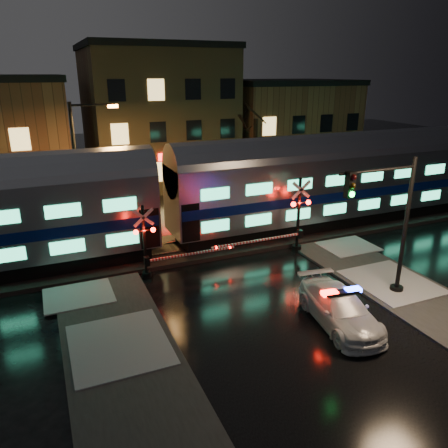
{
  "coord_description": "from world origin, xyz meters",
  "views": [
    {
      "loc": [
        -8.35,
        -17.21,
        9.66
      ],
      "look_at": [
        0.08,
        2.5,
        2.2
      ],
      "focal_mm": 35.0,
      "sensor_mm": 36.0,
      "label": 1
    }
  ],
  "objects": [
    {
      "name": "traffic_light",
      "position": [
        5.11,
        -3.77,
        3.38
      ],
      "size": [
        4.11,
        0.72,
        6.35
      ],
      "rotation": [
        0.0,
        0.0,
        -0.09
      ],
      "color": "black",
      "rests_on": "ground"
    },
    {
      "name": "building_mid",
      "position": [
        2.0,
        22.5,
        5.75
      ],
      "size": [
        12.0,
        11.0,
        11.5
      ],
      "primitive_type": "cube",
      "color": "brown",
      "rests_on": "ground"
    },
    {
      "name": "crossing_signal_left",
      "position": [
        -3.8,
        2.3,
        1.54
      ],
      "size": [
        5.27,
        0.63,
        3.73
      ],
      "color": "black",
      "rests_on": "ground"
    },
    {
      "name": "building_right",
      "position": [
        15.0,
        22.0,
        4.25
      ],
      "size": [
        12.0,
        10.0,
        8.5
      ],
      "primitive_type": "cube",
      "color": "brown",
      "rests_on": "ground"
    },
    {
      "name": "police_car",
      "position": [
        1.99,
        -4.86,
        0.7
      ],
      "size": [
        2.6,
        5.01,
        1.55
      ],
      "rotation": [
        0.0,
        0.0,
        -0.14
      ],
      "color": "white",
      "rests_on": "ground"
    },
    {
      "name": "crossing_signal_right",
      "position": [
        4.2,
        2.31,
        1.77
      ],
      "size": [
        6.02,
        0.67,
        4.26
      ],
      "color": "black",
      "rests_on": "ground"
    },
    {
      "name": "ground",
      "position": [
        0.0,
        0.0,
        0.0
      ],
      "size": [
        120.0,
        120.0,
        0.0
      ],
      "primitive_type": "plane",
      "color": "black",
      "rests_on": "ground"
    },
    {
      "name": "train",
      "position": [
        -2.51,
        5.0,
        3.38
      ],
      "size": [
        51.0,
        3.12,
        5.92
      ],
      "color": "black",
      "rests_on": "ballast"
    },
    {
      "name": "sidewalk_left",
      "position": [
        -6.5,
        -6.0,
        0.06
      ],
      "size": [
        4.0,
        20.0,
        0.12
      ],
      "primitive_type": "cube",
      "color": "#2D2D2D",
      "rests_on": "ground"
    },
    {
      "name": "sidewalk_right",
      "position": [
        6.5,
        -6.0,
        0.06
      ],
      "size": [
        4.0,
        20.0,
        0.12
      ],
      "primitive_type": "cube",
      "color": "#2D2D2D",
      "rests_on": "ground"
    },
    {
      "name": "streetlight",
      "position": [
        -6.14,
        9.0,
        4.7
      ],
      "size": [
        2.72,
        0.29,
        8.15
      ],
      "color": "black",
      "rests_on": "ground"
    },
    {
      "name": "ballast",
      "position": [
        0.0,
        5.0,
        0.12
      ],
      "size": [
        90.0,
        4.2,
        0.24
      ],
      "primitive_type": "cube",
      "color": "black",
      "rests_on": "ground"
    }
  ]
}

